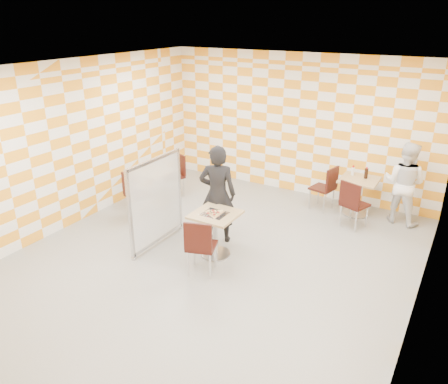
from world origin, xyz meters
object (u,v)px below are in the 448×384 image
at_px(empty_table, 154,182).
at_px(chair_main_front, 200,243).
at_px(partition, 156,201).
at_px(sport_bottle, 353,171).
at_px(man_dark, 218,194).
at_px(chair_empty_near, 134,192).
at_px(man_white, 404,183).
at_px(main_table, 215,227).
at_px(soda_bottle, 366,173).
at_px(chair_second_front, 352,201).
at_px(second_table, 358,190).
at_px(chair_second_side, 327,185).
at_px(chair_empty_far, 176,172).

height_order(empty_table, chair_main_front, chair_main_front).
relative_size(partition, sport_bottle, 7.75).
xyz_separation_m(empty_table, man_dark, (1.91, -0.62, 0.35)).
height_order(chair_empty_near, sport_bottle, sport_bottle).
xyz_separation_m(man_dark, man_white, (2.62, 2.39, -0.08)).
height_order(main_table, man_white, man_white).
bearing_deg(empty_table, chair_main_front, -37.31).
distance_m(man_dark, soda_bottle, 3.05).
relative_size(chair_second_front, soda_bottle, 4.02).
height_order(main_table, partition, partition).
bearing_deg(chair_empty_near, main_table, -11.46).
bearing_deg(second_table, sport_bottle, 141.42).
distance_m(chair_empty_near, sport_bottle, 4.29).
relative_size(chair_second_front, partition, 0.60).
distance_m(chair_empty_near, partition, 1.21).
bearing_deg(chair_main_front, second_table, 66.82).
bearing_deg(soda_bottle, empty_table, -155.33).
distance_m(partition, sport_bottle, 3.94).
height_order(empty_table, chair_second_side, chair_second_side).
relative_size(main_table, chair_empty_far, 0.81).
distance_m(man_white, sport_bottle, 0.98).
distance_m(chair_main_front, man_white, 4.17).
xyz_separation_m(second_table, chair_second_front, (0.07, -0.67, 0.04)).
distance_m(chair_main_front, chair_empty_far, 3.25).
distance_m(chair_second_side, man_white, 1.43).
bearing_deg(partition, man_dark, 38.25).
height_order(man_dark, soda_bottle, man_dark).
height_order(chair_second_front, chair_empty_far, same).
bearing_deg(man_dark, chair_empty_far, -57.56).
height_order(chair_main_front, soda_bottle, soda_bottle).
relative_size(second_table, partition, 0.48).
bearing_deg(chair_second_front, chair_main_front, -119.18).
bearing_deg(chair_second_front, chair_empty_far, -174.86).
distance_m(chair_second_front, chair_second_side, 0.86).
relative_size(second_table, chair_second_front, 0.81).
height_order(chair_main_front, sport_bottle, sport_bottle).
distance_m(second_table, man_white, 0.85).
distance_m(chair_empty_near, man_white, 5.09).
bearing_deg(chair_main_front, empty_table, 142.69).
bearing_deg(chair_second_side, empty_table, -153.78).
distance_m(chair_second_side, partition, 3.48).
bearing_deg(man_white, empty_table, 32.75).
bearing_deg(chair_empty_far, chair_main_front, -47.40).
distance_m(chair_second_side, chair_empty_near, 3.79).
xyz_separation_m(chair_main_front, chair_second_side, (0.86, 3.28, 0.00)).
height_order(chair_empty_far, man_white, man_white).
distance_m(partition, soda_bottle, 4.07).
bearing_deg(chair_empty_near, soda_bottle, 32.87).
relative_size(second_table, man_dark, 0.44).
bearing_deg(chair_empty_far, man_dark, -34.95).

